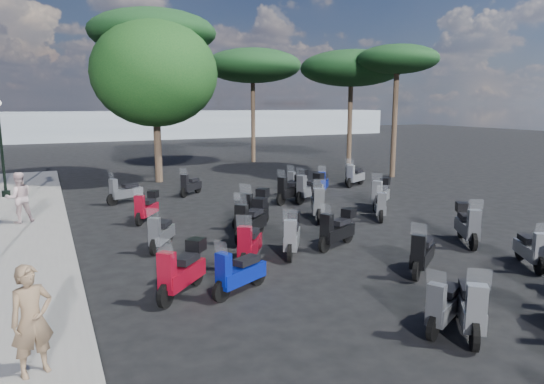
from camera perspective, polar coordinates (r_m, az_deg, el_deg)
name	(u,v)px	position (r m, az deg, el deg)	size (l,w,h in m)	color
ground	(274,246)	(13.38, 0.28, -6.43)	(120.00, 120.00, 0.00)	black
sidewalk	(13,244)	(15.09, -28.18, -5.45)	(3.00, 30.00, 0.15)	slate
lamp_post_2	(1,140)	(22.20, -29.29, 5.33)	(0.32, 1.18, 3.99)	black
woman	(32,320)	(7.62, -26.42, -13.36)	(0.58, 0.38, 1.58)	brown
pedestrian_far	(19,198)	(17.18, -27.61, -0.59)	(0.78, 0.61, 1.61)	beige
scooter_1	(239,274)	(10.07, -3.91, -9.57)	(1.45, 0.86, 1.25)	black
scooter_2	(182,271)	(10.11, -10.54, -9.15)	(1.33, 1.35, 1.37)	black
scooter_3	(161,234)	(13.33, -12.93, -4.84)	(0.95, 1.37, 1.24)	black
scooter_4	(147,208)	(16.56, -14.53, -1.80)	(1.03, 1.37, 1.25)	black
scooter_5	(125,192)	(19.80, -16.94, -0.01)	(1.55, 0.85, 1.31)	black
scooter_7	(471,308)	(9.02, 22.34, -12.54)	(1.18, 1.38, 1.36)	black
scooter_8	(249,246)	(11.83, -2.69, -6.31)	(1.08, 1.47, 1.37)	black
scooter_9	(254,209)	(15.51, -2.07, -1.99)	(1.47, 1.37, 1.46)	black
scooter_10	(250,215)	(15.31, -2.59, -2.67)	(1.45, 0.70, 1.20)	black
scooter_11	(190,186)	(20.91, -9.57, 0.74)	(1.20, 1.11, 1.22)	black
scooter_12	(444,306)	(9.07, 19.57, -12.55)	(1.40, 0.85, 1.22)	black
scooter_14	(337,230)	(13.29, 7.67, -4.43)	(1.53, 0.90, 1.31)	black
scooter_15	(292,236)	(12.57, 2.36, -5.16)	(1.04, 1.49, 1.33)	black
scooter_16	(318,203)	(16.42, 5.39, -1.30)	(1.05, 1.72, 1.48)	black
scooter_17	(291,190)	(19.07, 2.25, 0.26)	(1.62, 0.97, 1.39)	black
scooter_19	(531,250)	(13.15, 28.15, -6.06)	(0.90, 1.37, 1.22)	black
scooter_20	(422,254)	(11.73, 17.23, -7.02)	(1.38, 1.08, 1.31)	black
scooter_21	(380,207)	(16.76, 12.63, -1.69)	(0.98, 1.38, 1.27)	black
scooter_22	(310,188)	(19.35, 4.47, 0.43)	(1.66, 1.01, 1.43)	black
scooter_23	(323,183)	(21.20, 6.02, 1.02)	(1.07, 1.33, 1.28)	black
scooter_26	(467,226)	(14.55, 22.00, -3.68)	(1.09, 1.56, 1.40)	black
scooter_27	(381,194)	(18.50, 12.67, -0.26)	(1.49, 1.27, 1.42)	black
scooter_28	(297,182)	(21.14, 2.98, 1.15)	(1.43, 1.04, 1.29)	black
scooter_29	(355,177)	(23.25, 9.76, 1.79)	(1.50, 0.96, 1.33)	black
scooter_30	(251,221)	(13.92, -2.52, -3.43)	(1.47, 1.37, 1.46)	black
scooter_31	(354,175)	(23.76, 9.57, 1.98)	(1.50, 0.96, 1.33)	black
broadleaf_tree	(155,73)	(24.69, -13.64, 13.40)	(6.05, 6.05, 7.88)	#38281E
pine_0	(253,66)	(32.55, -2.28, 14.60)	(6.34, 6.34, 7.40)	#38281E
pine_1	(351,69)	(28.87, 9.31, 14.13)	(5.89, 5.89, 6.88)	#38281E
pine_2	(153,33)	(26.75, -13.87, 17.70)	(6.49, 6.49, 8.57)	#38281E
pine_3	(397,60)	(26.54, 14.52, 14.78)	(4.23, 4.23, 6.85)	#38281E
distant_hills	(99,126)	(56.88, -19.73, 7.38)	(70.00, 8.00, 3.00)	gray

